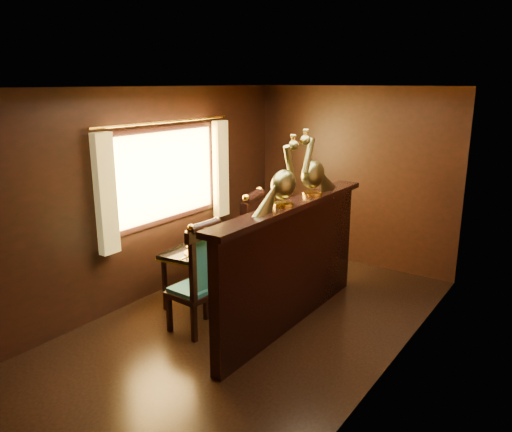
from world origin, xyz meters
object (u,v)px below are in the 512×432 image
(dining_table, at_px, (208,251))
(peacock_right, at_px, (313,162))
(chair_right, at_px, (246,250))
(chair_left, at_px, (201,275))
(peacock_left, at_px, (284,172))

(dining_table, height_order, peacock_right, peacock_right)
(dining_table, bearing_deg, peacock_right, 10.27)
(dining_table, height_order, chair_right, chair_right)
(chair_left, xyz_separation_m, peacock_right, (0.66, 1.10, 1.08))
(chair_right, xyz_separation_m, peacock_right, (0.59, 0.41, 0.98))
(chair_right, distance_m, peacock_left, 1.15)
(chair_left, distance_m, chair_right, 0.70)
(dining_table, bearing_deg, peacock_left, -17.98)
(chair_left, distance_m, peacock_left, 1.35)
(chair_left, xyz_separation_m, peacock_left, (0.66, 0.51, 1.06))
(dining_table, relative_size, peacock_right, 1.67)
(dining_table, distance_m, peacock_right, 1.67)
(chair_right, bearing_deg, peacock_left, -31.30)
(chair_left, bearing_deg, peacock_right, 62.14)
(chair_left, height_order, chair_right, chair_right)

